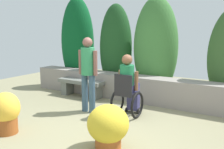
{
  "coord_description": "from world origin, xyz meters",
  "views": [
    {
      "loc": [
        2.36,
        -3.64,
        1.83
      ],
      "look_at": [
        -0.51,
        1.06,
        0.85
      ],
      "focal_mm": 40.49,
      "sensor_mm": 36.0,
      "label": 1
    }
  ],
  "objects_px": {
    "person_in_wheelchair": "(128,87)",
    "flower_pot_terracotta_by_wall": "(6,112)",
    "person_standing_companion": "(88,70)",
    "stone_bench": "(81,85)",
    "flower_pot_purple_near": "(108,126)"
  },
  "relations": [
    {
      "from": "person_in_wheelchair",
      "to": "flower_pot_terracotta_by_wall",
      "type": "bearing_deg",
      "value": -129.86
    },
    {
      "from": "person_standing_companion",
      "to": "stone_bench",
      "type": "bearing_deg",
      "value": 118.56
    },
    {
      "from": "stone_bench",
      "to": "flower_pot_terracotta_by_wall",
      "type": "bearing_deg",
      "value": -81.22
    },
    {
      "from": "person_in_wheelchair",
      "to": "person_standing_companion",
      "type": "xyz_separation_m",
      "value": [
        -0.88,
        -0.22,
        0.34
      ]
    },
    {
      "from": "person_in_wheelchair",
      "to": "flower_pot_purple_near",
      "type": "height_order",
      "value": "person_in_wheelchair"
    },
    {
      "from": "person_standing_companion",
      "to": "flower_pot_terracotta_by_wall",
      "type": "distance_m",
      "value": 1.9
    },
    {
      "from": "stone_bench",
      "to": "person_standing_companion",
      "type": "relative_size",
      "value": 0.82
    },
    {
      "from": "person_in_wheelchair",
      "to": "person_standing_companion",
      "type": "distance_m",
      "value": 0.97
    },
    {
      "from": "person_standing_companion",
      "to": "flower_pot_purple_near",
      "type": "relative_size",
      "value": 2.37
    },
    {
      "from": "person_standing_companion",
      "to": "flower_pot_terracotta_by_wall",
      "type": "height_order",
      "value": "person_standing_companion"
    },
    {
      "from": "stone_bench",
      "to": "flower_pot_purple_near",
      "type": "relative_size",
      "value": 1.95
    },
    {
      "from": "stone_bench",
      "to": "flower_pot_purple_near",
      "type": "distance_m",
      "value": 3.24
    },
    {
      "from": "flower_pot_purple_near",
      "to": "stone_bench",
      "type": "bearing_deg",
      "value": 135.57
    },
    {
      "from": "stone_bench",
      "to": "flower_pot_terracotta_by_wall",
      "type": "xyz_separation_m",
      "value": [
        0.45,
        -2.7,
        0.08
      ]
    },
    {
      "from": "person_in_wheelchair",
      "to": "flower_pot_purple_near",
      "type": "distance_m",
      "value": 1.61
    }
  ]
}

